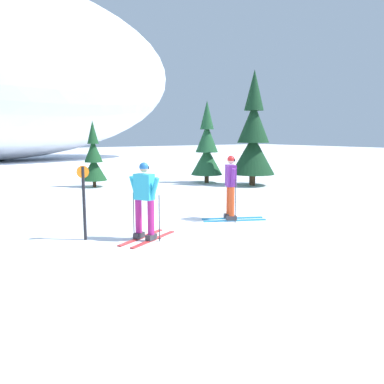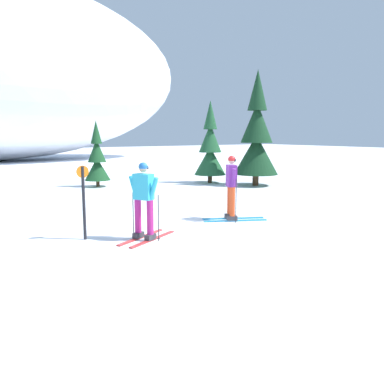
# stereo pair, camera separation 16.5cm
# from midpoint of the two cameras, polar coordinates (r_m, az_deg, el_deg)

# --- Properties ---
(ground_plane) EXTENTS (120.00, 120.00, 0.00)m
(ground_plane) POSITION_cam_midpoint_polar(r_m,az_deg,el_deg) (9.72, 0.76, -5.82)
(ground_plane) COLOR white
(skier_purple_jacket) EXTENTS (1.76, 1.13, 1.80)m
(skier_purple_jacket) POSITION_cam_midpoint_polar(r_m,az_deg,el_deg) (10.92, 6.20, 0.73)
(skier_purple_jacket) COLOR #2893CC
(skier_purple_jacket) RESTS_ON ground
(skier_cyan_jacket) EXTENTS (1.66, 1.14, 1.77)m
(skier_cyan_jacket) POSITION_cam_midpoint_polar(r_m,az_deg,el_deg) (8.88, -6.48, -1.06)
(skier_cyan_jacket) COLOR red
(skier_cyan_jacket) RESTS_ON ground
(pine_tree_center) EXTENTS (1.15, 1.15, 2.98)m
(pine_tree_center) POSITION_cam_midpoint_polar(r_m,az_deg,el_deg) (18.31, -13.38, 4.64)
(pine_tree_center) COLOR #47301E
(pine_tree_center) RESTS_ON ground
(pine_tree_center_right) EXTENTS (1.54, 1.54, 3.98)m
(pine_tree_center_right) POSITION_cam_midpoint_polar(r_m,az_deg,el_deg) (19.27, 2.90, 6.28)
(pine_tree_center_right) COLOR #47301E
(pine_tree_center_right) RESTS_ON ground
(pine_tree_far_right) EXTENTS (2.04, 2.04, 5.28)m
(pine_tree_far_right) POSITION_cam_midpoint_polar(r_m,az_deg,el_deg) (18.48, 9.61, 7.76)
(pine_tree_far_right) COLOR #47301E
(pine_tree_far_right) RESTS_ON ground
(trail_marker_post) EXTENTS (0.28, 0.07, 1.70)m
(trail_marker_post) POSITION_cam_midpoint_polar(r_m,az_deg,el_deg) (9.16, -14.98, -0.89)
(trail_marker_post) COLOR black
(trail_marker_post) RESTS_ON ground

